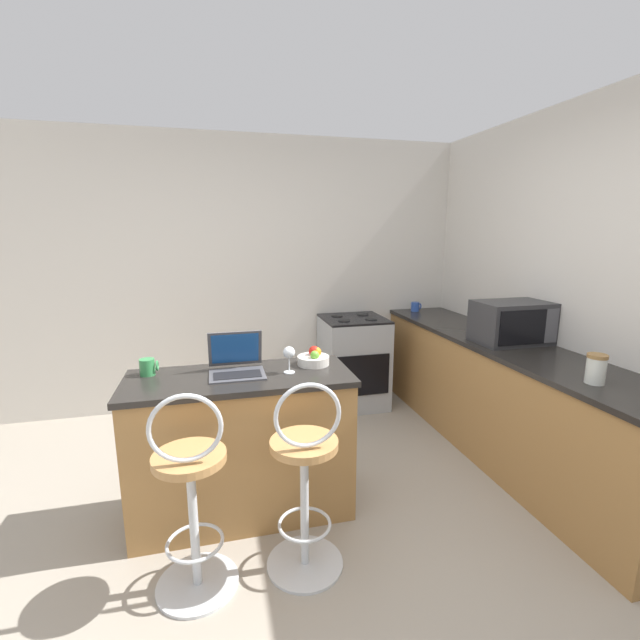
% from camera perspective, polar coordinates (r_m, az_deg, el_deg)
% --- Properties ---
extents(ground_plane, '(20.00, 20.00, 0.00)m').
position_cam_1_polar(ground_plane, '(2.52, -0.47, -31.25)').
color(ground_plane, gray).
extents(wall_back, '(12.00, 0.06, 2.60)m').
position_cam_1_polar(wall_back, '(4.26, -8.26, 6.05)').
color(wall_back, silver).
rests_on(wall_back, ground_plane).
extents(breakfast_bar, '(1.31, 0.55, 0.89)m').
position_cam_1_polar(breakfast_bar, '(2.74, -10.29, -16.06)').
color(breakfast_bar, '#9E703D').
rests_on(breakfast_bar, ground_plane).
extents(counter_right, '(0.62, 2.93, 0.89)m').
position_cam_1_polar(counter_right, '(3.70, 22.62, -9.28)').
color(counter_right, '#9E703D').
rests_on(counter_right, ground_plane).
extents(bar_stool_near, '(0.40, 0.40, 1.04)m').
position_cam_1_polar(bar_stool_near, '(2.25, -16.73, -21.77)').
color(bar_stool_near, silver).
rests_on(bar_stool_near, ground_plane).
extents(bar_stool_far, '(0.40, 0.40, 1.04)m').
position_cam_1_polar(bar_stool_far, '(2.28, -2.01, -20.74)').
color(bar_stool_far, silver).
rests_on(bar_stool_far, ground_plane).
extents(laptop, '(0.32, 0.29, 0.24)m').
position_cam_1_polar(laptop, '(2.60, -11.09, -5.63)').
color(laptop, '#47474C').
rests_on(laptop, breakfast_bar).
extents(microwave, '(0.54, 0.36, 0.31)m').
position_cam_1_polar(microwave, '(3.52, 24.24, -0.28)').
color(microwave, '#2D2D30').
rests_on(microwave, counter_right).
extents(stove_range, '(0.60, 0.60, 0.90)m').
position_cam_1_polar(stove_range, '(4.28, 4.44, -5.54)').
color(stove_range, '#9EA3A8').
rests_on(stove_range, ground_plane).
extents(fruit_bowl, '(0.20, 0.20, 0.11)m').
position_cam_1_polar(fruit_bowl, '(2.71, -0.84, -5.12)').
color(fruit_bowl, silver).
rests_on(fruit_bowl, breakfast_bar).
extents(storage_jar, '(0.11, 0.11, 0.17)m').
position_cam_1_polar(storage_jar, '(2.82, 32.89, -5.48)').
color(storage_jar, silver).
rests_on(storage_jar, counter_right).
extents(mug_green, '(0.10, 0.09, 0.10)m').
position_cam_1_polar(mug_green, '(2.71, -21.97, -5.83)').
color(mug_green, '#338447').
rests_on(mug_green, breakfast_bar).
extents(wine_glass_tall, '(0.07, 0.07, 0.16)m').
position_cam_1_polar(wine_glass_tall, '(2.54, -4.15, -4.51)').
color(wine_glass_tall, silver).
rests_on(wine_glass_tall, breakfast_bar).
extents(mug_blue, '(0.10, 0.08, 0.09)m').
position_cam_1_polar(mug_blue, '(4.60, 12.60, 1.74)').
color(mug_blue, '#2D51AD').
rests_on(mug_blue, counter_right).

